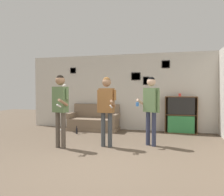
{
  "coord_description": "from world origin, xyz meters",
  "views": [
    {
      "loc": [
        1.23,
        -3.82,
        1.43
      ],
      "look_at": [
        -0.28,
        1.94,
        1.21
      ],
      "focal_mm": 35.0,
      "sensor_mm": 36.0,
      "label": 1
    }
  ],
  "objects_px": {
    "bookshelf": "(181,115)",
    "person_watcher_holding_cup": "(151,103)",
    "floor_lamp": "(61,98)",
    "person_player_foreground_center": "(107,104)",
    "bottle_on_floor": "(77,131)",
    "drinking_cup": "(180,95)",
    "couch": "(94,122)",
    "person_player_foreground_left": "(60,103)"
  },
  "relations": [
    {
      "from": "floor_lamp",
      "to": "person_player_foreground_center",
      "type": "bearing_deg",
      "value": -38.67
    },
    {
      "from": "person_player_foreground_left",
      "to": "person_player_foreground_center",
      "type": "xyz_separation_m",
      "value": [
        1.07,
        0.39,
        -0.03
      ]
    },
    {
      "from": "person_watcher_holding_cup",
      "to": "bottle_on_floor",
      "type": "bearing_deg",
      "value": 159.72
    },
    {
      "from": "couch",
      "to": "bottle_on_floor",
      "type": "height_order",
      "value": "couch"
    },
    {
      "from": "bookshelf",
      "to": "person_watcher_holding_cup",
      "type": "height_order",
      "value": "person_watcher_holding_cup"
    },
    {
      "from": "person_player_foreground_left",
      "to": "bottle_on_floor",
      "type": "relative_size",
      "value": 6.92
    },
    {
      "from": "floor_lamp",
      "to": "person_watcher_holding_cup",
      "type": "relative_size",
      "value": 0.92
    },
    {
      "from": "bookshelf",
      "to": "drinking_cup",
      "type": "bearing_deg",
      "value": 178.65
    },
    {
      "from": "person_watcher_holding_cup",
      "to": "drinking_cup",
      "type": "height_order",
      "value": "person_watcher_holding_cup"
    },
    {
      "from": "couch",
      "to": "floor_lamp",
      "type": "distance_m",
      "value": 1.43
    },
    {
      "from": "bookshelf",
      "to": "person_watcher_holding_cup",
      "type": "relative_size",
      "value": 0.69
    },
    {
      "from": "person_player_foreground_center",
      "to": "bottle_on_floor",
      "type": "xyz_separation_m",
      "value": [
        -1.39,
        1.3,
        -0.98
      ]
    },
    {
      "from": "bookshelf",
      "to": "person_player_foreground_center",
      "type": "bearing_deg",
      "value": -129.64
    },
    {
      "from": "person_player_foreground_left",
      "to": "bookshelf",
      "type": "bearing_deg",
      "value": 42.1
    },
    {
      "from": "bottle_on_floor",
      "to": "drinking_cup",
      "type": "relative_size",
      "value": 2.66
    },
    {
      "from": "person_player_foreground_center",
      "to": "floor_lamp",
      "type": "bearing_deg",
      "value": 141.33
    },
    {
      "from": "couch",
      "to": "bookshelf",
      "type": "height_order",
      "value": "bookshelf"
    },
    {
      "from": "couch",
      "to": "person_player_foreground_center",
      "type": "bearing_deg",
      "value": -62.89
    },
    {
      "from": "bookshelf",
      "to": "bottle_on_floor",
      "type": "height_order",
      "value": "bookshelf"
    },
    {
      "from": "floor_lamp",
      "to": "person_watcher_holding_cup",
      "type": "xyz_separation_m",
      "value": [
        3.24,
        -1.35,
        -0.04
      ]
    },
    {
      "from": "drinking_cup",
      "to": "bottle_on_floor",
      "type": "bearing_deg",
      "value": -163.1
    },
    {
      "from": "drinking_cup",
      "to": "person_player_foreground_center",
      "type": "bearing_deg",
      "value": -129.05
    },
    {
      "from": "floor_lamp",
      "to": "person_player_foreground_center",
      "type": "relative_size",
      "value": 0.93
    },
    {
      "from": "couch",
      "to": "floor_lamp",
      "type": "relative_size",
      "value": 1.09
    },
    {
      "from": "bottle_on_floor",
      "to": "drinking_cup",
      "type": "bearing_deg",
      "value": 16.9
    },
    {
      "from": "couch",
      "to": "bottle_on_floor",
      "type": "xyz_separation_m",
      "value": [
        -0.32,
        -0.79,
        -0.2
      ]
    },
    {
      "from": "bookshelf",
      "to": "drinking_cup",
      "type": "relative_size",
      "value": 12.43
    },
    {
      "from": "bookshelf",
      "to": "person_watcher_holding_cup",
      "type": "distance_m",
      "value": 2.12
    },
    {
      "from": "person_watcher_holding_cup",
      "to": "drinking_cup",
      "type": "xyz_separation_m",
      "value": [
        0.78,
        1.89,
        0.17
      ]
    },
    {
      "from": "drinking_cup",
      "to": "couch",
      "type": "bearing_deg",
      "value": -176.2
    },
    {
      "from": "person_player_foreground_left",
      "to": "person_player_foreground_center",
      "type": "relative_size",
      "value": 1.02
    },
    {
      "from": "couch",
      "to": "bookshelf",
      "type": "xyz_separation_m",
      "value": [
        2.96,
        0.19,
        0.31
      ]
    },
    {
      "from": "person_player_foreground_center",
      "to": "couch",
      "type": "bearing_deg",
      "value": 117.11
    },
    {
      "from": "person_player_foreground_center",
      "to": "drinking_cup",
      "type": "xyz_separation_m",
      "value": [
        1.85,
        2.28,
        0.18
      ]
    },
    {
      "from": "floor_lamp",
      "to": "bottle_on_floor",
      "type": "height_order",
      "value": "floor_lamp"
    },
    {
      "from": "drinking_cup",
      "to": "person_watcher_holding_cup",
      "type": "bearing_deg",
      "value": -112.52
    },
    {
      "from": "bottle_on_floor",
      "to": "bookshelf",
      "type": "bearing_deg",
      "value": 16.7
    },
    {
      "from": "bookshelf",
      "to": "person_player_foreground_left",
      "type": "xyz_separation_m",
      "value": [
        -2.95,
        -2.67,
        0.51
      ]
    },
    {
      "from": "couch",
      "to": "person_watcher_holding_cup",
      "type": "distance_m",
      "value": 2.84
    },
    {
      "from": "floor_lamp",
      "to": "bottle_on_floor",
      "type": "relative_size",
      "value": 6.28
    },
    {
      "from": "person_player_foreground_center",
      "to": "drinking_cup",
      "type": "height_order",
      "value": "person_player_foreground_center"
    },
    {
      "from": "floor_lamp",
      "to": "drinking_cup",
      "type": "xyz_separation_m",
      "value": [
        4.02,
        0.54,
        0.13
      ]
    }
  ]
}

